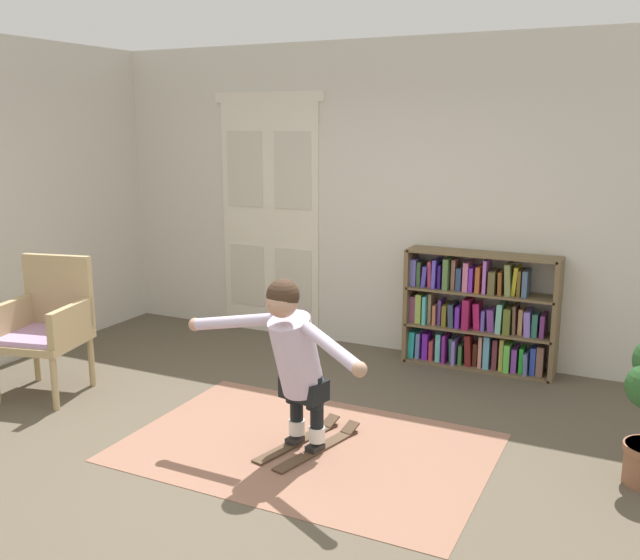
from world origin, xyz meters
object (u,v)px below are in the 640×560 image
at_px(skis_pair, 310,443).
at_px(person_skier, 294,352).
at_px(bookshelf, 476,314).
at_px(wicker_chair, 47,323).

distance_m(skis_pair, person_skier, 0.70).
bearing_deg(bookshelf, skis_pair, -106.36).
bearing_deg(skis_pair, bookshelf, 73.64).
height_order(skis_pair, person_skier, person_skier).
bearing_deg(wicker_chair, skis_pair, 0.49).
height_order(wicker_chair, person_skier, person_skier).
height_order(bookshelf, wicker_chair, wicker_chair).
bearing_deg(person_skier, skis_pair, 76.12).
distance_m(bookshelf, skis_pair, 2.21).
height_order(bookshelf, person_skier, person_skier).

